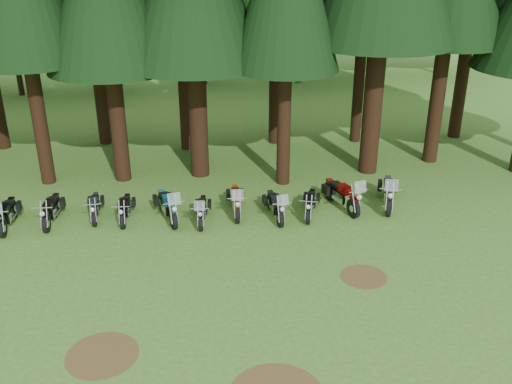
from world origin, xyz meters
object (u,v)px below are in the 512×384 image
at_px(motorcycle_5, 202,211).
at_px(motorcycle_9, 342,196).
at_px(motorcycle_2, 95,207).
at_px(motorcycle_3, 125,209).
at_px(motorcycle_7, 275,207).
at_px(motorcycle_10, 388,193).
at_px(motorcycle_8, 310,204).
at_px(motorcycle_0, 7,215).
at_px(motorcycle_1, 51,211).
at_px(motorcycle_6, 236,202).
at_px(motorcycle_4, 167,207).

height_order(motorcycle_5, motorcycle_9, motorcycle_9).
distance_m(motorcycle_2, motorcycle_3, 1.15).
bearing_deg(motorcycle_9, motorcycle_7, 174.51).
height_order(motorcycle_7, motorcycle_10, motorcycle_10).
xyz_separation_m(motorcycle_8, motorcycle_10, (3.10, 0.32, 0.11)).
bearing_deg(motorcycle_0, motorcycle_1, 5.85).
distance_m(motorcycle_2, motorcycle_6, 5.15).
bearing_deg(motorcycle_5, motorcycle_4, 169.47).
relative_size(motorcycle_3, motorcycle_5, 0.97).
height_order(motorcycle_2, motorcycle_6, motorcycle_6).
xyz_separation_m(motorcycle_5, motorcycle_6, (1.29, 0.52, 0.05)).
relative_size(motorcycle_1, motorcycle_4, 0.92).
bearing_deg(motorcycle_7, motorcycle_5, 174.87).
height_order(motorcycle_2, motorcycle_4, motorcycle_4).
distance_m(motorcycle_3, motorcycle_7, 5.44).
bearing_deg(motorcycle_4, motorcycle_10, -14.31).
height_order(motorcycle_0, motorcycle_2, motorcycle_0).
bearing_deg(motorcycle_5, motorcycle_1, 178.93).
height_order(motorcycle_2, motorcycle_7, motorcycle_7).
bearing_deg(motorcycle_10, motorcycle_2, -164.96).
distance_m(motorcycle_3, motorcycle_9, 8.02).
xyz_separation_m(motorcycle_2, motorcycle_4, (2.62, -0.53, 0.10)).
relative_size(motorcycle_2, motorcycle_10, 0.79).
bearing_deg(motorcycle_6, motorcycle_9, 0.95).
relative_size(motorcycle_7, motorcycle_10, 0.87).
bearing_deg(motorcycle_0, motorcycle_6, -1.16).
distance_m(motorcycle_1, motorcycle_8, 9.37).
height_order(motorcycle_4, motorcycle_9, motorcycle_9).
relative_size(motorcycle_1, motorcycle_2, 1.12).
distance_m(motorcycle_6, motorcycle_7, 1.49).
bearing_deg(motorcycle_10, motorcycle_3, -163.40).
xyz_separation_m(motorcycle_4, motorcycle_9, (6.50, -0.02, 0.02)).
height_order(motorcycle_4, motorcycle_10, motorcycle_10).
xyz_separation_m(motorcycle_1, motorcycle_2, (1.51, 0.15, -0.05)).
bearing_deg(motorcycle_6, motorcycle_0, -177.43).
height_order(motorcycle_0, motorcycle_10, motorcycle_10).
bearing_deg(motorcycle_7, motorcycle_6, 153.24).
xyz_separation_m(motorcycle_0, motorcycle_5, (6.83, -0.60, -0.05)).
relative_size(motorcycle_0, motorcycle_3, 1.14).
xyz_separation_m(motorcycle_0, motorcycle_2, (2.99, 0.32, -0.07)).
height_order(motorcycle_5, motorcycle_8, motorcycle_5).
relative_size(motorcycle_4, motorcycle_7, 1.10).
bearing_deg(motorcycle_2, motorcycle_6, -7.21).
relative_size(motorcycle_5, motorcycle_6, 0.89).
xyz_separation_m(motorcycle_4, motorcycle_6, (2.51, 0.13, -0.03)).
xyz_separation_m(motorcycle_0, motorcycle_7, (9.49, -0.66, -0.02)).
relative_size(motorcycle_7, motorcycle_8, 1.10).
height_order(motorcycle_2, motorcycle_5, motorcycle_5).
bearing_deg(motorcycle_10, motorcycle_7, -156.99).
bearing_deg(motorcycle_1, motorcycle_9, 1.61).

